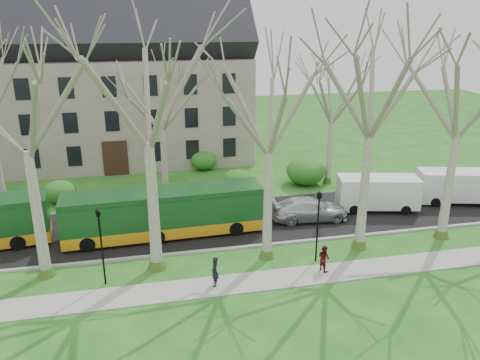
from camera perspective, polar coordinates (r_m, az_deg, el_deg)
name	(u,v)px	position (r m, az deg, el deg)	size (l,w,h in m)	color
ground	(213,263)	(27.83, -3.36, -10.12)	(120.00, 120.00, 0.00)	#215B1A
sidewalk	(220,286)	(25.69, -2.46, -12.74)	(70.00, 2.00, 0.06)	gray
road	(200,225)	(32.68, -4.88, -5.44)	(80.00, 8.00, 0.06)	black
curb	(209,251)	(29.10, -3.83, -8.58)	(80.00, 0.25, 0.14)	#A5A39E
building	(112,78)	(48.40, -15.35, 11.93)	(26.50, 12.20, 16.00)	gray
tree_row_verge	(209,146)	(25.45, -3.77, 4.10)	(49.00, 7.00, 14.00)	gray
tree_row_far	(171,124)	(35.91, -8.43, 6.74)	(33.00, 7.00, 12.00)	gray
lamp_row	(215,231)	(25.77, -3.12, -6.19)	(36.22, 0.22, 4.30)	black
hedges	(131,177)	(40.07, -13.16, 0.31)	(30.60, 8.60, 2.00)	#1B611D
bus_follow	(165,212)	(30.81, -9.16, -3.90)	(12.78, 2.66, 3.20)	#14461C
sedan	(310,209)	(33.37, 8.47, -3.53)	(2.20, 5.41, 1.57)	#BCBDC2
van_a	(378,194)	(35.97, 16.42, -1.60)	(5.81, 2.11, 2.54)	silver
van_b	(457,187)	(39.55, 24.90, -0.77)	(5.79, 2.11, 2.53)	silver
pedestrian_a	(215,271)	(25.24, -3.09, -11.07)	(0.61, 0.40, 1.67)	black
pedestrian_b	(324,258)	(27.05, 10.19, -9.34)	(0.75, 0.58, 1.54)	#4E1114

